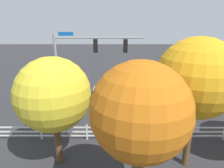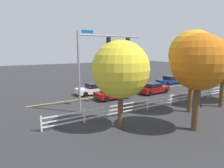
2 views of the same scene
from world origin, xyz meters
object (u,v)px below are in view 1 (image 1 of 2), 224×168
(tree_4, at_px, (196,79))
(tree_2, at_px, (53,95))
(car_1, at_px, (114,90))
(car_2, at_px, (120,102))
(tree_1, at_px, (140,112))
(car_0, at_px, (185,103))

(tree_4, bearing_deg, tree_2, -2.25)
(car_1, relative_size, tree_2, 0.72)
(car_1, xyz_separation_m, car_2, (-0.62, 3.41, -0.01))
(car_1, height_order, tree_1, tree_1)
(car_2, relative_size, tree_4, 0.54)
(tree_2, bearing_deg, car_2, -117.62)
(car_1, distance_m, tree_4, 12.87)
(tree_1, bearing_deg, car_2, -88.63)
(car_0, xyz_separation_m, tree_2, (10.18, 7.26, 3.59))
(tree_1, relative_size, tree_4, 0.91)
(car_1, relative_size, car_2, 1.14)
(car_2, bearing_deg, car_0, -4.07)
(car_2, xyz_separation_m, tree_1, (-0.26, 10.77, 4.13))
(car_0, relative_size, tree_1, 0.65)
(car_1, xyz_separation_m, tree_1, (-0.88, 14.19, 4.11))
(car_2, bearing_deg, car_1, 99.32)
(car_1, relative_size, tree_4, 0.62)
(tree_1, distance_m, tree_2, 5.32)
(car_2, height_order, tree_2, tree_2)
(tree_4, bearing_deg, car_1, -69.93)
(car_0, relative_size, car_1, 0.96)
(car_0, xyz_separation_m, tree_4, (2.70, 7.55, 4.59))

